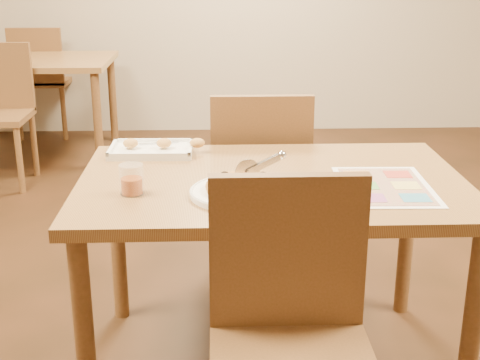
{
  "coord_description": "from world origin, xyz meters",
  "views": [
    {
      "loc": [
        -0.19,
        -2.13,
        1.43
      ],
      "look_at": [
        -0.11,
        -0.16,
        0.77
      ],
      "focal_mm": 50.0,
      "sensor_mm": 36.0,
      "label": 1
    }
  ],
  "objects_px": {
    "chair_far": "(260,168)",
    "bg_chair_far": "(40,69)",
    "plate": "(240,193)",
    "chair_near": "(290,308)",
    "glass_tumbler": "(132,181)",
    "pizza": "(242,186)",
    "bg_table": "(22,71)",
    "appetizer_tray": "(154,149)",
    "dining_table": "(272,202)",
    "menu": "(385,186)",
    "pizza_cutter": "(259,166)"
  },
  "relations": [
    {
      "from": "bg_table",
      "to": "appetizer_tray",
      "type": "distance_m",
      "value": 2.75
    },
    {
      "from": "bg_table",
      "to": "pizza",
      "type": "height_order",
      "value": "pizza"
    },
    {
      "from": "chair_near",
      "to": "bg_table",
      "type": "height_order",
      "value": "chair_near"
    },
    {
      "from": "pizza",
      "to": "appetizer_tray",
      "type": "relative_size",
      "value": 0.64
    },
    {
      "from": "glass_tumbler",
      "to": "menu",
      "type": "relative_size",
      "value": 0.23
    },
    {
      "from": "appetizer_tray",
      "to": "menu",
      "type": "height_order",
      "value": "appetizer_tray"
    },
    {
      "from": "chair_far",
      "to": "pizza_cutter",
      "type": "height_order",
      "value": "chair_far"
    },
    {
      "from": "pizza",
      "to": "dining_table",
      "type": "bearing_deg",
      "value": 56.74
    },
    {
      "from": "bg_chair_far",
      "to": "menu",
      "type": "distance_m",
      "value": 3.93
    },
    {
      "from": "glass_tumbler",
      "to": "menu",
      "type": "height_order",
      "value": "glass_tumbler"
    },
    {
      "from": "bg_chair_far",
      "to": "pizza_cutter",
      "type": "xyz_separation_m",
      "value": [
        1.55,
        -3.45,
        0.24
      ]
    },
    {
      "from": "dining_table",
      "to": "appetizer_tray",
      "type": "height_order",
      "value": "appetizer_tray"
    },
    {
      "from": "chair_near",
      "to": "bg_chair_far",
      "type": "xyz_separation_m",
      "value": [
        -1.6,
        3.9,
        0.0
      ]
    },
    {
      "from": "plate",
      "to": "chair_near",
      "type": "bearing_deg",
      "value": -75.4
    },
    {
      "from": "bg_chair_far",
      "to": "appetizer_tray",
      "type": "bearing_deg",
      "value": 111.52
    },
    {
      "from": "glass_tumbler",
      "to": "menu",
      "type": "bearing_deg",
      "value": 2.57
    },
    {
      "from": "chair_far",
      "to": "bg_table",
      "type": "bearing_deg",
      "value": -53.95
    },
    {
      "from": "chair_near",
      "to": "dining_table",
      "type": "bearing_deg",
      "value": 90.0
    },
    {
      "from": "dining_table",
      "to": "chair_near",
      "type": "bearing_deg",
      "value": -90.0
    },
    {
      "from": "dining_table",
      "to": "menu",
      "type": "height_order",
      "value": "menu"
    },
    {
      "from": "dining_table",
      "to": "appetizer_tray",
      "type": "bearing_deg",
      "value": 143.07
    },
    {
      "from": "bg_table",
      "to": "appetizer_tray",
      "type": "height_order",
      "value": "appetizer_tray"
    },
    {
      "from": "pizza_cutter",
      "to": "pizza",
      "type": "bearing_deg",
      "value": -178.05
    },
    {
      "from": "chair_far",
      "to": "menu",
      "type": "bearing_deg",
      "value": 117.1
    },
    {
      "from": "bg_chair_far",
      "to": "pizza",
      "type": "bearing_deg",
      "value": 113.3
    },
    {
      "from": "chair_near",
      "to": "chair_far",
      "type": "xyz_separation_m",
      "value": [
        -0.0,
        1.2,
        0.0
      ]
    },
    {
      "from": "plate",
      "to": "pizza",
      "type": "height_order",
      "value": "pizza"
    },
    {
      "from": "bg_table",
      "to": "plate",
      "type": "height_order",
      "value": "plate"
    },
    {
      "from": "dining_table",
      "to": "bg_chair_far",
      "type": "height_order",
      "value": "bg_chair_far"
    },
    {
      "from": "chair_near",
      "to": "pizza_cutter",
      "type": "xyz_separation_m",
      "value": [
        -0.05,
        0.46,
        0.24
      ]
    },
    {
      "from": "appetizer_tray",
      "to": "chair_far",
      "type": "bearing_deg",
      "value": 33.82
    },
    {
      "from": "chair_near",
      "to": "pizza",
      "type": "relative_size",
      "value": 2.03
    },
    {
      "from": "bg_chair_far",
      "to": "chair_far",
      "type": "bearing_deg",
      "value": 120.65
    },
    {
      "from": "glass_tumbler",
      "to": "dining_table",
      "type": "bearing_deg",
      "value": 16.89
    },
    {
      "from": "plate",
      "to": "appetizer_tray",
      "type": "relative_size",
      "value": 0.87
    },
    {
      "from": "bg_table",
      "to": "pizza",
      "type": "bearing_deg",
      "value": -63.27
    },
    {
      "from": "chair_near",
      "to": "chair_far",
      "type": "relative_size",
      "value": 1.0
    },
    {
      "from": "chair_near",
      "to": "pizza",
      "type": "height_order",
      "value": "chair_near"
    },
    {
      "from": "plate",
      "to": "pizza",
      "type": "relative_size",
      "value": 1.36
    },
    {
      "from": "bg_chair_far",
      "to": "plate",
      "type": "distance_m",
      "value": 3.77
    },
    {
      "from": "chair_near",
      "to": "menu",
      "type": "xyz_separation_m",
      "value": [
        0.36,
        0.5,
        0.16
      ]
    },
    {
      "from": "plate",
      "to": "glass_tumbler",
      "type": "height_order",
      "value": "glass_tumbler"
    },
    {
      "from": "chair_near",
      "to": "glass_tumbler",
      "type": "bearing_deg",
      "value": 134.35
    },
    {
      "from": "appetizer_tray",
      "to": "glass_tumbler",
      "type": "bearing_deg",
      "value": -93.79
    },
    {
      "from": "pizza",
      "to": "pizza_cutter",
      "type": "distance_m",
      "value": 0.08
    },
    {
      "from": "chair_far",
      "to": "bg_chair_far",
      "type": "height_order",
      "value": "same"
    },
    {
      "from": "bg_chair_far",
      "to": "pizza",
      "type": "relative_size",
      "value": 2.03
    },
    {
      "from": "plate",
      "to": "chair_far",
      "type": "bearing_deg",
      "value": 81.49
    },
    {
      "from": "chair_far",
      "to": "appetizer_tray",
      "type": "distance_m",
      "value": 0.54
    },
    {
      "from": "glass_tumbler",
      "to": "pizza_cutter",
      "type": "bearing_deg",
      "value": -0.9
    }
  ]
}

